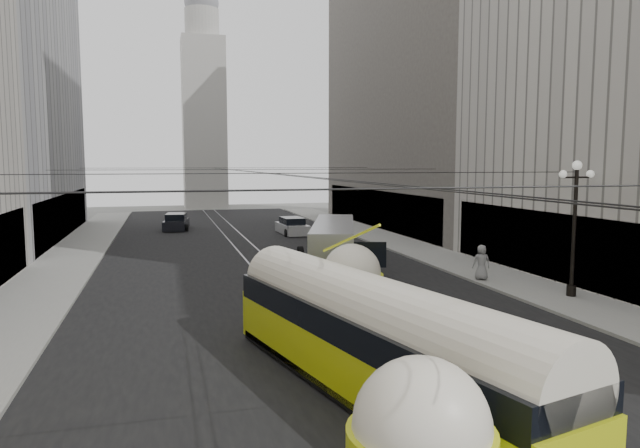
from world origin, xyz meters
TOP-DOWN VIEW (x-y plane):
  - road at (0.00, 32.50)m, footprint 20.00×85.00m
  - sidewalk_left at (-12.00, 36.00)m, footprint 4.00×72.00m
  - sidewalk_right at (12.00, 36.00)m, footprint 4.00×72.00m
  - rail_left at (-0.75, 32.50)m, footprint 0.12×85.00m
  - rail_right at (0.75, 32.50)m, footprint 0.12×85.00m
  - building_right_far at (20.00, 48.00)m, footprint 12.60×32.60m
  - distant_tower at (0.00, 80.00)m, footprint 6.00×6.00m
  - lamppost_right_mid at (12.60, 18.00)m, footprint 1.86×0.44m
  - catenary at (0.12, 31.49)m, footprint 25.00×72.00m
  - streetcar at (-0.50, 9.89)m, footprint 5.47×15.05m
  - city_bus at (3.91, 28.18)m, footprint 5.74×11.63m
  - sedan_white_far at (5.23, 45.64)m, footprint 2.26×4.98m
  - sedan_dark_far at (-4.79, 52.16)m, footprint 2.70×5.24m
  - pedestrian_sidewalk_right at (10.50, 22.48)m, footprint 1.04×0.79m

SIDE VIEW (x-z plane):
  - road at x=0.00m, z-range -0.01..0.01m
  - rail_left at x=-0.75m, z-range -0.02..0.02m
  - rail_right at x=0.75m, z-range -0.02..0.02m
  - sidewalk_left at x=-12.00m, z-range 0.00..0.15m
  - sidewalk_right at x=12.00m, z-range 0.00..0.15m
  - sedan_white_far at x=5.23m, z-range -0.07..1.47m
  - sedan_dark_far at x=-4.79m, z-range -0.07..1.51m
  - pedestrian_sidewalk_right at x=10.50m, z-range 0.15..2.05m
  - city_bus at x=3.91m, z-range 0.14..2.99m
  - streetcar at x=-0.50m, z-range -0.04..3.33m
  - lamppost_right_mid at x=12.60m, z-range 0.56..6.93m
  - catenary at x=0.12m, z-range 5.77..6.00m
  - distant_tower at x=0.00m, z-range -0.71..30.65m
  - building_right_far at x=20.00m, z-range 0.01..32.61m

